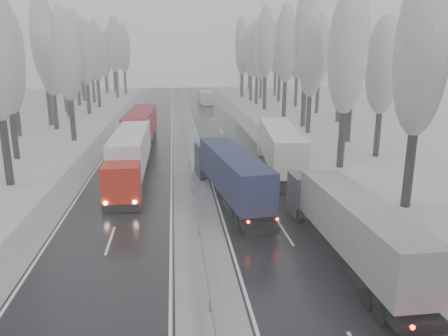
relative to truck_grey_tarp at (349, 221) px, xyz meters
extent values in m
cube|color=black|center=(-2.37, 21.86, -2.14)|extent=(7.50, 200.00, 0.03)
cube|color=black|center=(-12.87, 21.86, -2.14)|extent=(7.50, 200.00, 0.03)
cube|color=#9A9CA1|center=(-7.62, 21.86, -2.13)|extent=(3.00, 200.00, 0.04)
cube|color=#9A9CA1|center=(2.58, 21.86, -2.13)|extent=(2.40, 200.00, 0.04)
cube|color=#9A9CA1|center=(-17.82, 21.86, -2.13)|extent=(2.40, 200.00, 0.04)
cube|color=slate|center=(-7.62, 21.86, -1.55)|extent=(0.06, 200.00, 0.32)
cube|color=slate|center=(-7.62, 19.86, -1.85)|extent=(0.12, 0.12, 0.60)
cube|color=slate|center=(-7.62, 51.86, -1.85)|extent=(0.12, 0.12, 0.60)
cylinder|color=black|center=(7.42, 7.53, 0.65)|extent=(0.68, 0.68, 5.60)
ellipsoid|color=gray|center=(7.42, 7.53, 8.65)|extent=(3.60, 3.60, 11.45)
cylinder|color=black|center=(6.89, 18.89, 0.66)|extent=(0.68, 0.68, 5.62)
ellipsoid|color=gray|center=(6.89, 18.89, 8.69)|extent=(3.60, 3.60, 11.48)
cylinder|color=black|center=(12.40, 22.89, 0.32)|extent=(0.64, 0.64, 4.94)
ellipsoid|color=gray|center=(12.40, 22.89, 7.37)|extent=(3.60, 3.60, 10.09)
cylinder|color=black|center=(10.28, 27.03, 0.51)|extent=(0.66, 0.66, 5.32)
ellipsoid|color=gray|center=(10.28, 27.03, 8.12)|extent=(3.60, 3.60, 10.88)
cylinder|color=black|center=(12.50, 31.03, 1.00)|extent=(0.72, 0.72, 6.31)
ellipsoid|color=gray|center=(12.50, 31.03, 10.02)|extent=(3.60, 3.60, 12.90)
cylinder|color=black|center=(9.40, 37.46, 0.54)|extent=(0.67, 0.67, 5.38)
ellipsoid|color=gray|center=(9.40, 37.46, 8.22)|extent=(3.60, 3.60, 10.98)
cylinder|color=black|center=(15.69, 41.46, 0.15)|extent=(0.62, 0.62, 4.59)
ellipsoid|color=gray|center=(15.69, 41.46, 6.71)|extent=(3.60, 3.60, 9.39)
cylinder|color=black|center=(10.28, 42.88, 1.32)|extent=(0.76, 0.76, 6.95)
ellipsoid|color=gray|center=(10.28, 42.88, 11.25)|extent=(3.60, 3.60, 14.19)
cylinder|color=black|center=(17.19, 46.88, 1.14)|extent=(0.74, 0.74, 6.59)
ellipsoid|color=gray|center=(17.19, 46.88, 10.56)|extent=(3.60, 3.60, 13.46)
cylinder|color=black|center=(9.94, 53.13, 1.03)|extent=(0.72, 0.72, 6.37)
ellipsoid|color=gray|center=(9.94, 53.13, 10.13)|extent=(3.60, 3.60, 13.01)
cylinder|color=black|center=(17.10, 57.13, 0.83)|extent=(0.70, 0.70, 5.97)
ellipsoid|color=gray|center=(17.10, 57.13, 9.36)|extent=(3.60, 3.60, 12.20)
cylinder|color=black|center=(8.72, 63.81, 1.17)|extent=(0.74, 0.74, 6.65)
ellipsoid|color=gray|center=(8.72, 63.81, 10.68)|extent=(3.60, 3.60, 13.59)
cylinder|color=black|center=(16.09, 67.81, 0.92)|extent=(0.71, 0.71, 6.14)
ellipsoid|color=gray|center=(16.09, 67.81, 9.68)|extent=(3.60, 3.60, 12.54)
cylinder|color=black|center=(8.94, 73.56, 0.88)|extent=(0.71, 0.71, 6.05)
ellipsoid|color=gray|center=(8.94, 73.56, 9.52)|extent=(3.60, 3.60, 12.37)
cylinder|color=black|center=(14.86, 77.56, 1.00)|extent=(0.72, 0.72, 6.30)
ellipsoid|color=gray|center=(14.86, 77.56, 9.99)|extent=(3.60, 3.60, 12.87)
cylinder|color=black|center=(9.01, 81.07, 0.79)|extent=(0.70, 0.70, 5.88)
ellipsoid|color=gray|center=(9.01, 81.07, 9.18)|extent=(3.60, 3.60, 12.00)
cylinder|color=black|center=(12.15, 85.07, 0.28)|extent=(0.64, 0.64, 4.86)
ellipsoid|color=gray|center=(12.15, 85.07, 7.21)|extent=(3.60, 3.60, 9.92)
cylinder|color=black|center=(8.11, 88.18, 0.84)|extent=(0.70, 0.70, 5.98)
ellipsoid|color=gray|center=(8.11, 88.18, 9.37)|extent=(3.60, 3.60, 12.21)
cylinder|color=black|center=(17.32, 92.18, 0.94)|extent=(0.71, 0.71, 6.19)
ellipsoid|color=gray|center=(17.32, 92.18, 9.78)|extent=(3.60, 3.60, 12.64)
cylinder|color=black|center=(9.42, 98.02, 1.28)|extent=(0.75, 0.75, 6.86)
ellipsoid|color=gray|center=(9.42, 98.02, 11.07)|extent=(3.60, 3.60, 14.01)
cylinder|color=black|center=(16.40, 102.02, 0.62)|extent=(0.68, 0.68, 5.55)
ellipsoid|color=gray|center=(16.40, 102.02, 8.55)|extent=(3.60, 3.60, 11.33)
cylinder|color=black|center=(11.11, 108.59, 0.89)|extent=(0.71, 0.71, 6.09)
ellipsoid|color=gray|center=(11.11, 108.59, 9.60)|extent=(3.60, 3.60, 12.45)
cylinder|color=black|center=(13.93, 112.59, 0.59)|extent=(0.67, 0.67, 5.49)
ellipsoid|color=gray|center=(13.93, 112.59, 8.43)|extent=(3.60, 3.60, 11.21)
cylinder|color=black|center=(-22.75, 16.43, 0.77)|extent=(0.69, 0.69, 5.83)
cylinder|color=black|center=(-25.37, 26.06, 0.36)|extent=(0.65, 0.65, 5.03)
ellipsoid|color=gray|center=(-25.37, 26.06, 7.55)|extent=(3.60, 3.60, 10.28)
cylinder|color=black|center=(-21.56, 35.59, 0.57)|extent=(0.67, 0.67, 5.44)
ellipsoid|color=gray|center=(-21.56, 35.59, 8.33)|extent=(3.60, 3.60, 11.11)
cylinder|color=black|center=(-29.47, 39.59, 0.71)|extent=(0.69, 0.69, 5.72)
ellipsoid|color=gray|center=(-29.47, 39.59, 8.89)|extent=(3.60, 3.60, 11.69)
cylinder|color=black|center=(-25.88, 44.57, 0.46)|extent=(0.66, 0.66, 5.23)
ellipsoid|color=gray|center=(-25.88, 44.57, 7.93)|extent=(3.60, 3.60, 10.68)
cylinder|color=black|center=(-27.67, 48.57, 1.15)|extent=(0.74, 0.74, 6.60)
ellipsoid|color=gray|center=(-27.67, 48.57, 10.58)|extent=(3.60, 3.60, 13.49)
cylinder|color=black|center=(-25.78, 54.21, 0.43)|extent=(0.65, 0.65, 5.16)
ellipsoid|color=gray|center=(-25.78, 54.21, 7.80)|extent=(3.60, 3.60, 10.54)
cylinder|color=black|center=(-27.17, 58.21, 0.75)|extent=(0.69, 0.69, 5.79)
ellipsoid|color=gray|center=(-27.17, 58.21, 9.02)|extent=(3.60, 3.60, 11.84)
cylinder|color=black|center=(-24.20, 60.97, 0.67)|extent=(0.68, 0.68, 5.64)
ellipsoid|color=gray|center=(-24.20, 60.97, 8.73)|extent=(3.60, 3.60, 11.53)
cylinder|color=black|center=(-29.04, 64.97, 1.13)|extent=(0.73, 0.73, 6.56)
ellipsoid|color=gray|center=(-29.04, 64.97, 10.50)|extent=(3.60, 3.60, 13.40)
cylinder|color=black|center=(-23.95, 71.05, 0.75)|extent=(0.69, 0.69, 5.79)
ellipsoid|color=gray|center=(-23.95, 71.05, 9.02)|extent=(3.60, 3.60, 11.84)
cylinder|color=black|center=(-28.71, 75.05, 1.17)|extent=(0.74, 0.74, 6.65)
ellipsoid|color=gray|center=(-28.71, 75.05, 10.67)|extent=(3.60, 3.60, 13.58)
cylinder|color=black|center=(-26.55, 80.39, 0.41)|extent=(0.65, 0.65, 5.12)
ellipsoid|color=gray|center=(-26.55, 80.39, 7.72)|extent=(3.60, 3.60, 10.46)
cylinder|color=black|center=(-29.44, 84.39, 0.77)|extent=(0.69, 0.69, 5.84)
ellipsoid|color=gray|center=(-29.44, 84.39, 9.10)|extent=(3.60, 3.60, 11.92)
cylinder|color=black|center=(-22.69, 91.19, 1.18)|extent=(0.74, 0.74, 6.67)
ellipsoid|color=gray|center=(-22.69, 91.19, 10.72)|extent=(3.60, 3.60, 13.63)
cylinder|color=black|center=(-31.82, 95.19, 1.00)|extent=(0.72, 0.72, 6.31)
ellipsoid|color=gray|center=(-31.82, 95.19, 10.01)|extent=(3.60, 3.60, 12.88)
cylinder|color=black|center=(-21.67, 100.58, 0.99)|extent=(0.72, 0.72, 6.29)
ellipsoid|color=gray|center=(-21.67, 100.58, 9.97)|extent=(3.60, 3.60, 12.84)
cylinder|color=black|center=(-27.28, 104.58, 0.28)|extent=(0.64, 0.64, 4.86)
ellipsoid|color=gray|center=(-27.28, 104.58, 7.21)|extent=(3.60, 3.60, 9.92)
cylinder|color=black|center=(-25.18, 107.17, 1.16)|extent=(0.74, 0.74, 6.63)
ellipsoid|color=gray|center=(-25.18, 107.17, 10.63)|extent=(3.60, 3.60, 13.54)
cylinder|color=black|center=(-27.95, 111.17, 0.74)|extent=(0.69, 0.69, 5.79)
ellipsoid|color=gray|center=(-27.95, 111.17, 9.01)|extent=(3.60, 3.60, 11.82)
cube|color=#46464A|center=(-0.11, 6.02, -0.67)|extent=(2.29, 2.38, 2.70)
cube|color=black|center=(-0.14, 7.14, -0.04)|extent=(2.07, 0.13, 0.90)
cube|color=black|center=(-0.14, 7.23, -1.75)|extent=(2.25, 0.18, 0.45)
cube|color=slate|center=(0.02, -0.99, 0.28)|extent=(2.51, 11.73, 2.52)
cube|color=black|center=(0.13, -6.88, -1.66)|extent=(2.07, 0.15, 0.40)
cube|color=black|center=(0.08, -4.23, -1.48)|extent=(2.07, 4.98, 0.40)
cube|color=black|center=(0.12, -6.39, -1.84)|extent=(2.07, 0.09, 0.54)
cylinder|color=black|center=(-1.04, 5.28, -1.68)|extent=(0.33, 0.94, 0.94)
cylinder|color=black|center=(0.84, 5.32, -1.68)|extent=(0.33, 0.94, 0.94)
cylinder|color=black|center=(-0.86, -4.61, -1.68)|extent=(0.33, 0.94, 0.94)
cylinder|color=black|center=(1.03, -4.57, -1.68)|extent=(0.33, 0.94, 0.94)
cylinder|color=black|center=(-0.84, -5.78, -1.68)|extent=(0.33, 0.94, 0.94)
cylinder|color=black|center=(1.05, -5.74, -1.68)|extent=(0.33, 0.94, 0.94)
sphere|color=#FF0C05|center=(-0.72, -6.96, -0.94)|extent=(0.18, 0.18, 0.18)
sphere|color=#FF0C05|center=(0.99, -6.93, -0.94)|extent=(0.18, 0.18, 0.18)
sphere|color=white|center=(-0.99, 7.24, -1.39)|extent=(0.20, 0.20, 0.20)
sphere|color=white|center=(0.72, 7.28, -1.39)|extent=(0.20, 0.20, 0.20)
cube|color=#1C2746|center=(-5.82, 16.70, -0.61)|extent=(2.63, 2.71, 2.80)
cube|color=black|center=(-5.97, 17.86, 0.04)|extent=(2.14, 0.38, 0.93)
cube|color=black|center=(-5.99, 17.95, -1.73)|extent=(2.33, 0.45, 0.47)
cube|color=black|center=(-4.86, 9.49, 0.37)|extent=(3.96, 12.34, 2.61)
cube|color=black|center=(-4.05, 3.43, -1.64)|extent=(2.14, 0.39, 0.42)
cube|color=black|center=(-4.41, 6.16, -1.45)|extent=(2.71, 5.36, 0.42)
cube|color=black|center=(-4.12, 3.93, -1.83)|extent=(2.14, 0.34, 0.56)
cylinder|color=black|center=(-6.69, 15.83, -1.67)|extent=(0.45, 1.01, 0.97)
cylinder|color=black|center=(-4.75, 16.09, -1.67)|extent=(0.45, 1.01, 0.97)
cylinder|color=black|center=(-5.34, 5.66, -1.67)|extent=(0.45, 1.01, 0.97)
cylinder|color=black|center=(-3.39, 5.91, -1.67)|extent=(0.45, 1.01, 0.97)
cylinder|color=black|center=(-5.18, 4.45, -1.67)|extent=(0.45, 1.01, 0.97)
cylinder|color=black|center=(-3.23, 4.71, -1.67)|extent=(0.45, 1.01, 0.97)
sphere|color=#FF0C05|center=(-4.92, 3.24, -0.89)|extent=(0.19, 0.19, 0.19)
sphere|color=#FF0C05|center=(-3.16, 3.48, -0.89)|extent=(0.19, 0.19, 0.19)
sphere|color=white|center=(-6.87, 17.86, -1.36)|extent=(0.21, 0.21, 0.21)
sphere|color=white|center=(-5.11, 18.10, -1.36)|extent=(0.21, 0.21, 0.21)
cube|color=beige|center=(1.34, 25.03, -0.43)|extent=(2.89, 2.98, 3.12)
cube|color=black|center=(1.49, 26.33, 0.29)|extent=(2.39, 0.37, 1.04)
cube|color=black|center=(1.50, 26.43, -1.68)|extent=(2.60, 0.44, 0.52)
cube|color=beige|center=(0.44, 16.97, 0.66)|extent=(4.14, 13.74, 2.91)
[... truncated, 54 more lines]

